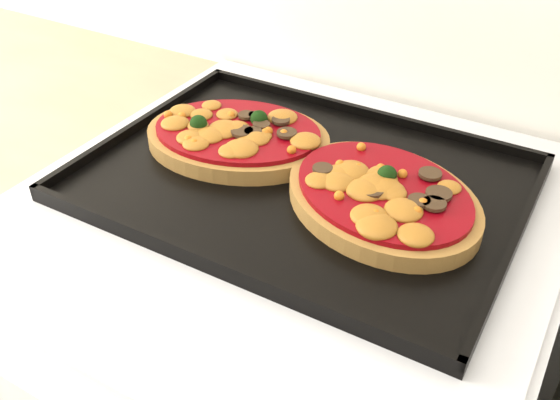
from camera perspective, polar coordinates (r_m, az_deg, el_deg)
The scene contains 3 objects.
baking_tray at distance 0.73m, azimuth 2.01°, elevation 2.12°, with size 0.49×0.36×0.02m, color black.
pizza_left at distance 0.78m, azimuth -3.91°, elevation 5.96°, with size 0.23×0.17×0.03m, color #A17737, non-canonical shape.
pizza_right at distance 0.68m, azimuth 9.35°, elevation 0.48°, with size 0.23×0.18×0.03m, color #A17737, non-canonical shape.
Camera 1 is at (0.24, 1.20, 1.32)m, focal length 40.00 mm.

